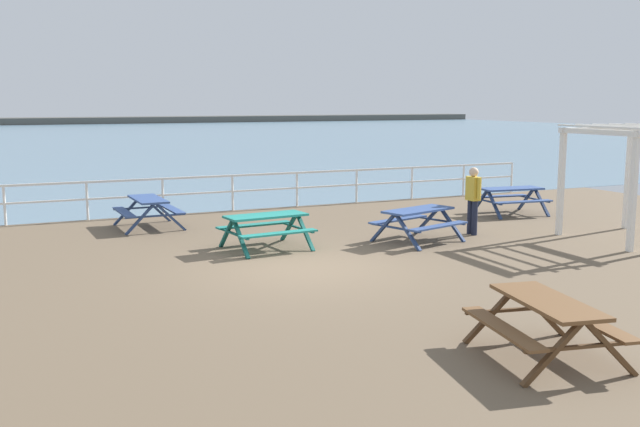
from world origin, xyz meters
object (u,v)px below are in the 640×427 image
Objects in this scene: picnic_table_near_right at (266,223)px; lattice_pergola at (632,155)px; visitor at (473,196)px; picnic_table_near_left at (511,194)px; picnic_table_far_left at (148,205)px; picnic_table_far_right at (418,217)px; picnic_table_mid_centre at (547,314)px.

lattice_pergola is (8.24, -2.48, 1.41)m from picnic_table_near_right.
picnic_table_near_right is 1.17× the size of visitor.
picnic_table_near_left is 0.72× the size of lattice_pergola.
visitor is 3.78m from lattice_pergola.
lattice_pergola reaches higher than picnic_table_far_left.
picnic_table_far_right is 5.25m from lattice_pergola.
picnic_table_mid_centre is 1.24× the size of visitor.
picnic_table_mid_centre is at bearing -89.63° from picnic_table_near_right.
picnic_table_far_left is at bearing 23.75° from picnic_table_mid_centre.
picnic_table_far_right is (3.52, -0.69, 0.00)m from picnic_table_near_right.
picnic_table_near_right is 5.26m from visitor.
picnic_table_mid_centre is (-7.33, -9.66, 0.00)m from picnic_table_near_left.
picnic_table_far_left and picnic_table_far_right have the same top height.
picnic_table_near_left is 12.13m from picnic_table_mid_centre.
picnic_table_mid_centre is 8.69m from visitor.
lattice_pergola is at bearing -37.62° from picnic_table_far_right.
picnic_table_near_right is 3.58m from picnic_table_far_right.
picnic_table_near_right and picnic_table_far_left have the same top height.
picnic_table_near_right is (-8.18, -1.70, 0.00)m from picnic_table_near_left.
picnic_table_far_right is at bearing -9.18° from picnic_table_mid_centre.
visitor is 0.61× the size of lattice_pergola.
picnic_table_near_left is at bearing -145.11° from visitor.
picnic_table_near_right is at bearing 163.93° from lattice_pergola.
lattice_pergola is at bearing -22.43° from picnic_table_near_right.
picnic_table_far_right is at bearing 159.91° from lattice_pergola.
picnic_table_far_left is 6.99m from picnic_table_far_right.
lattice_pergola reaches higher than visitor.
picnic_table_far_right is (5.34, -4.51, 0.00)m from picnic_table_far_left.
picnic_table_far_right is at bearing -131.51° from picnic_table_far_left.
picnic_table_mid_centre is 0.95× the size of picnic_table_far_right.
picnic_table_far_right is (-4.66, -2.39, 0.00)m from picnic_table_near_left.
picnic_table_near_left and picnic_table_far_right have the same top height.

